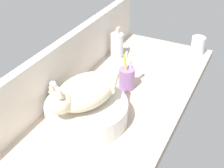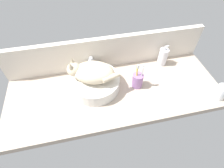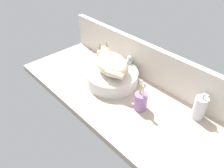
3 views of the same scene
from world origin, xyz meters
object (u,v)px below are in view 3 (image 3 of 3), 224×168
at_px(sink_basin, 112,77).
at_px(cat, 111,63).
at_px(faucet, 128,65).
at_px(toothbrush_cup, 141,101).
at_px(soap_dispenser, 200,108).

distance_m(sink_basin, cat, 0.10).
bearing_deg(cat, sink_basin, -13.46).
bearing_deg(cat, faucet, 83.99).
distance_m(sink_basin, toothbrush_cup, 0.28).
relative_size(cat, faucet, 2.25).
bearing_deg(soap_dispenser, cat, -167.34).
distance_m(soap_dispenser, toothbrush_cup, 0.30).
bearing_deg(toothbrush_cup, faucet, 145.92).
bearing_deg(faucet, cat, -96.01).
relative_size(sink_basin, soap_dispenser, 1.97).
bearing_deg(toothbrush_cup, sink_basin, 170.37).
distance_m(faucet, soap_dispenser, 0.52).
bearing_deg(sink_basin, toothbrush_cup, -9.63).
distance_m(sink_basin, soap_dispenser, 0.53).
xyz_separation_m(soap_dispenser, toothbrush_cup, (-0.24, -0.17, -0.01)).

